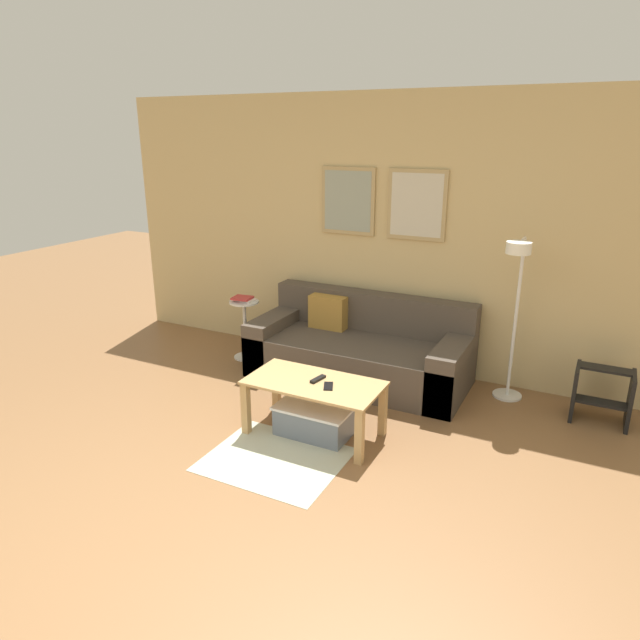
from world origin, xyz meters
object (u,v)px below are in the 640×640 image
Objects in this scene: book_stack at (244,299)px; step_stool at (602,394)px; cell_phone at (328,386)px; coffee_table at (314,392)px; couch at (360,351)px; floor_lamp at (515,297)px; remote_control at (318,379)px; side_table at (245,324)px; storage_bin at (314,420)px.

book_stack is 0.55× the size of step_stool.
coffee_table is at bearing 144.25° from cell_phone.
couch is 1.48m from floor_lamp.
floor_lamp is at bearing 1.58° from couch.
couch reaches higher than remote_control.
remote_control is (0.12, -1.09, 0.18)m from couch.
couch is at bearing -177.86° from step_stool.
remote_control is at bearing -83.58° from couch.
floor_lamp reaches higher than step_stool.
cell_phone is at bearing -17.93° from remote_control.
couch is at bearing 3.50° from side_table.
side_table is 1.83m from cell_phone.
step_stool reaches higher than coffee_table.
remote_control is at bearing 75.07° from storage_bin.
couch is at bearing 3.28° from book_stack.
coffee_table reaches higher than storage_bin.
cell_phone reaches higher than step_stool.
couch reaches higher than side_table.
book_stack reaches higher than side_table.
cell_phone is (1.47, -1.08, 0.08)m from side_table.
coffee_table is at bearing -38.37° from side_table.
book_stack is 1.71m from remote_control.
couch is 1.23m from side_table.
coffee_table is at bearing -147.99° from step_stool.
coffee_table is at bearing -84.46° from couch.
book_stack is at bearing 141.58° from storage_bin.
book_stack is at bearing 153.55° from remote_control.
floor_lamp is (1.20, 1.17, 0.83)m from storage_bin.
remote_control is 2.26m from step_stool.
side_table is 3.27m from step_stool.
cell_phone is (0.13, -0.02, 0.32)m from storage_bin.
step_stool is at bearing 2.14° from couch.
side_table is at bearing -177.35° from step_stool.
coffee_table is 1.78m from floor_lamp.
step_stool is at bearing 3.17° from floor_lamp.
side_table reaches higher than coffee_table.
storage_bin is at bearing -84.35° from couch.
couch reaches higher than book_stack.
book_stack is at bearing -176.72° from couch.
coffee_table is 0.72× the size of floor_lamp.
floor_lamp is 2.35× the size of side_table.
side_table is 4.29× the size of cell_phone.
remote_control is (1.35, -1.02, -0.18)m from book_stack.
cell_phone is (0.13, -0.03, 0.09)m from coffee_table.
storage_bin is 0.33m from remote_control.
side_table is 2.51× the size of book_stack.
side_table is at bearing 141.58° from storage_bin.
couch is at bearing 95.54° from coffee_table.
storage_bin is (0.11, -1.14, -0.15)m from couch.
remote_control is at bearing 69.97° from coffee_table.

